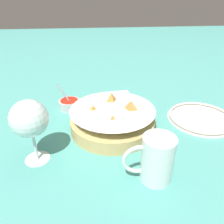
# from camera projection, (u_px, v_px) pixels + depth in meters

# --- Properties ---
(ground_plane) EXTENTS (4.00, 4.00, 0.00)m
(ground_plane) POSITION_uv_depth(u_px,v_px,m) (112.00, 128.00, 0.67)
(ground_plane) COLOR teal
(food_basket) EXTENTS (0.25, 0.25, 0.10)m
(food_basket) POSITION_uv_depth(u_px,v_px,m) (112.00, 120.00, 0.64)
(food_basket) COLOR tan
(food_basket) RESTS_ON ground_plane
(sauce_cup) EXTENTS (0.07, 0.07, 0.10)m
(sauce_cup) POSITION_uv_depth(u_px,v_px,m) (70.00, 104.00, 0.76)
(sauce_cup) COLOR #B7B7BC
(sauce_cup) RESTS_ON ground_plane
(wine_glass) EXTENTS (0.09, 0.09, 0.16)m
(wine_glass) POSITION_uv_depth(u_px,v_px,m) (29.00, 120.00, 0.49)
(wine_glass) COLOR silver
(wine_glass) RESTS_ON ground_plane
(beer_mug) EXTENTS (0.11, 0.07, 0.11)m
(beer_mug) POSITION_uv_depth(u_px,v_px,m) (156.00, 160.00, 0.46)
(beer_mug) COLOR silver
(beer_mug) RESTS_ON ground_plane
(side_plate) EXTENTS (0.21, 0.21, 0.01)m
(side_plate) POSITION_uv_depth(u_px,v_px,m) (201.00, 118.00, 0.70)
(side_plate) COLOR silver
(side_plate) RESTS_ON ground_plane
(napkin) EXTENTS (0.11, 0.07, 0.01)m
(napkin) POSITION_uv_depth(u_px,v_px,m) (117.00, 94.00, 0.87)
(napkin) COLOR white
(napkin) RESTS_ON ground_plane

